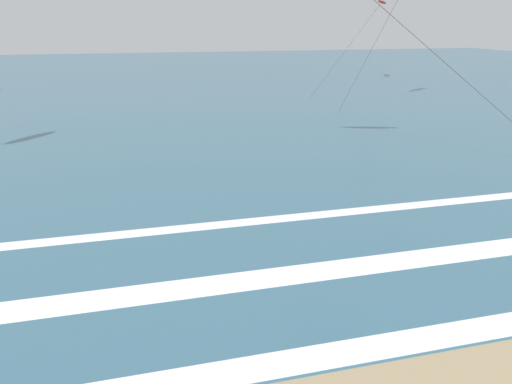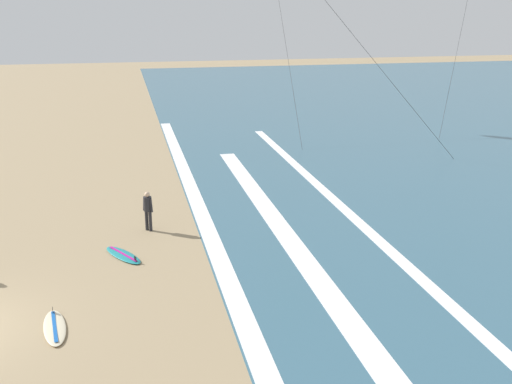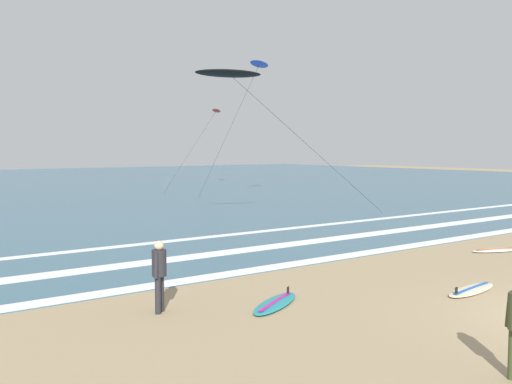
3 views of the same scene
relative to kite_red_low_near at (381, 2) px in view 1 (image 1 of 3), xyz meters
name	(u,v)px [view 1 (image 1 of 3)]	position (x,y,z in m)	size (l,w,h in m)	color
ocean_surface	(179,79)	(-16.64, 11.33, -7.18)	(140.00, 90.00, 0.01)	#386075
wave_foam_shoreline	(361,350)	(-17.54, -33.27, -7.17)	(56.75, 0.67, 0.01)	white
wave_foam_mid_break	(362,266)	(-16.10, -30.38, -7.17)	(38.70, 0.85, 0.01)	white
wave_foam_outer_break	(343,212)	(-15.15, -27.08, -7.17)	(52.98, 0.52, 0.01)	white
kite_red_low_near	(381,2)	(0.00, 0.00, 0.00)	(9.60, 7.34, 7.45)	red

